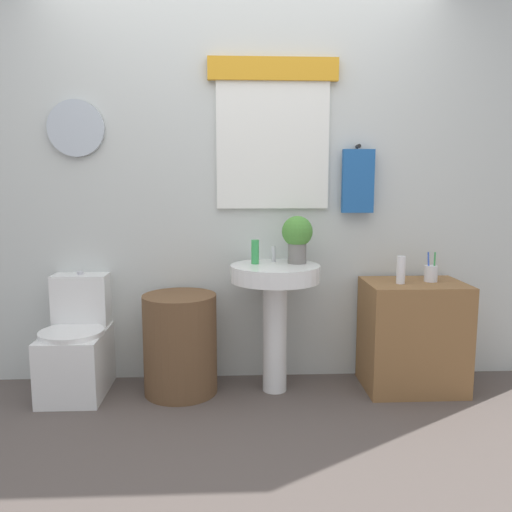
{
  "coord_description": "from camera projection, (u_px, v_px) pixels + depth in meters",
  "views": [
    {
      "loc": [
        -0.06,
        -2.21,
        1.3
      ],
      "look_at": [
        0.08,
        0.8,
        0.86
      ],
      "focal_mm": 35.98,
      "sensor_mm": 36.0,
      "label": 1
    }
  ],
  "objects": [
    {
      "name": "potted_plant",
      "position": [
        297.0,
        236.0,
        3.15
      ],
      "size": [
        0.19,
        0.19,
        0.29
      ],
      "color": "slate",
      "rests_on": "pedestal_sink"
    },
    {
      "name": "toilet",
      "position": [
        77.0,
        348.0,
        3.16
      ],
      "size": [
        0.38,
        0.51,
        0.74
      ],
      "color": "white",
      "rests_on": "ground_plane"
    },
    {
      "name": "faucet",
      "position": [
        274.0,
        254.0,
        3.22
      ],
      "size": [
        0.03,
        0.03,
        0.1
      ],
      "primitive_type": "cylinder",
      "color": "silver",
      "rests_on": "pedestal_sink"
    },
    {
      "name": "ground_plane",
      "position": [
        247.0,
        464.0,
        2.38
      ],
      "size": [
        8.0,
        8.0,
        0.0
      ],
      "primitive_type": "plane",
      "color": "#564C47"
    },
    {
      "name": "pedestal_sink",
      "position": [
        275.0,
        295.0,
        3.14
      ],
      "size": [
        0.54,
        0.54,
        0.8
      ],
      "color": "white",
      "rests_on": "ground_plane"
    },
    {
      "name": "laundry_hamper",
      "position": [
        180.0,
        344.0,
        3.16
      ],
      "size": [
        0.45,
        0.45,
        0.62
      ],
      "primitive_type": "cylinder",
      "color": "brown",
      "rests_on": "ground_plane"
    },
    {
      "name": "toothbrush_cup",
      "position": [
        431.0,
        273.0,
        3.19
      ],
      "size": [
        0.08,
        0.08,
        0.19
      ],
      "color": "silver",
      "rests_on": "wooden_cabinet"
    },
    {
      "name": "lotion_bottle",
      "position": [
        401.0,
        270.0,
        3.11
      ],
      "size": [
        0.05,
        0.05,
        0.17
      ],
      "primitive_type": "cylinder",
      "color": "white",
      "rests_on": "wooden_cabinet"
    },
    {
      "name": "back_wall",
      "position": [
        242.0,
        180.0,
        3.33
      ],
      "size": [
        4.4,
        0.18,
        2.6
      ],
      "color": "silver",
      "rests_on": "ground_plane"
    },
    {
      "name": "soap_bottle",
      "position": [
        255.0,
        252.0,
        3.15
      ],
      "size": [
        0.05,
        0.05,
        0.15
      ],
      "primitive_type": "cylinder",
      "color": "green",
      "rests_on": "pedestal_sink"
    },
    {
      "name": "wooden_cabinet",
      "position": [
        413.0,
        335.0,
        3.22
      ],
      "size": [
        0.6,
        0.44,
        0.68
      ],
      "primitive_type": "cube",
      "color": "olive",
      "rests_on": "ground_plane"
    }
  ]
}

